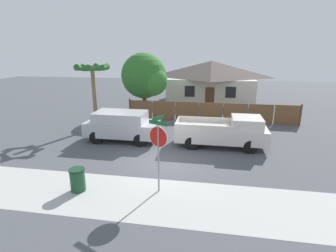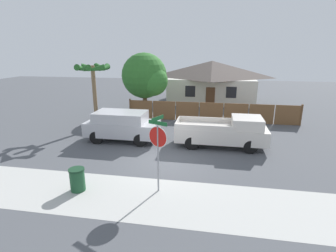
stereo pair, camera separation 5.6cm
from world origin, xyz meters
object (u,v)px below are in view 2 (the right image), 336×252
palm_tree (93,74)px  stop_sign (158,142)px  orange_pickup (225,132)px  oak_tree (146,77)px  trash_bin (77,179)px  house (211,81)px  red_suv (122,125)px

palm_tree → stop_sign: (6.37, -8.11, -1.84)m
orange_pickup → stop_sign: stop_sign is taller
oak_tree → trash_bin: 14.05m
oak_tree → orange_pickup: size_ratio=1.01×
house → orange_pickup: house is taller
house → red_suv: house is taller
oak_tree → red_suv: oak_tree is taller
house → oak_tree: bearing=-128.8°
stop_sign → house: bearing=108.4°
red_suv → orange_pickup: size_ratio=0.86×
house → palm_tree: size_ratio=2.09×
house → trash_bin: bearing=-103.5°
trash_bin → palm_tree: bearing=109.8°
stop_sign → trash_bin: bearing=-147.5°
oak_tree → trash_bin: oak_tree is taller
stop_sign → trash_bin: size_ratio=3.27×
house → trash_bin: house is taller
house → stop_sign: (-1.73, -20.18, -0.19)m
house → trash_bin: (-4.98, -20.71, -1.82)m
palm_tree → orange_pickup: palm_tree is taller
oak_tree → stop_sign: oak_tree is taller
red_suv → palm_tree: bearing=140.6°
oak_tree → red_suv: 7.81m
palm_tree → orange_pickup: 9.94m
house → palm_tree: bearing=-123.8°
oak_tree → trash_bin: size_ratio=5.60×
house → orange_pickup: 14.53m
palm_tree → orange_pickup: size_ratio=0.88×
palm_tree → orange_pickup: bearing=-14.4°
palm_tree → red_suv: 4.71m
palm_tree → orange_pickup: (9.16, -2.35, -3.05)m
stop_sign → red_suv: bearing=144.9°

